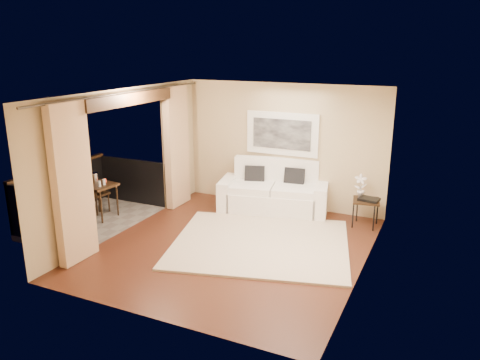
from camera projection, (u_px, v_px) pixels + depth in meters
The scene contains 18 objects.
floor at pixel (233, 247), 8.34m from camera, with size 5.00×5.00×0.00m, color #4F2617.
room_shell at pixel (127, 99), 8.50m from camera, with size 5.00×6.40×5.00m.
balcony at pixel (89, 211), 9.63m from camera, with size 1.81×2.60×1.17m.
curtains at pixel (133, 162), 8.82m from camera, with size 0.16×4.80×2.64m.
artwork at pixel (282, 134), 10.04m from camera, with size 1.62×0.07×0.92m.
rug at pixel (260, 243), 8.43m from camera, with size 3.09×2.69×0.04m, color beige.
sofa at pixel (274, 193), 10.07m from camera, with size 2.43×1.43×1.09m.
side_table at pixel (366, 203), 9.16m from camera, with size 0.59×0.59×0.55m.
tray at pixel (369, 199), 9.10m from camera, with size 0.38×0.28×0.05m, color black.
orchid at pixel (361, 186), 9.24m from camera, with size 0.25×0.17×0.47m, color white.
bistro_table at pixel (99, 188), 9.58m from camera, with size 0.68×0.68×0.72m.
balcony_chair_far at pixel (93, 190), 9.86m from camera, with size 0.46×0.46×0.89m.
balcony_chair_near at pixel (71, 209), 8.71m from camera, with size 0.42×0.42×0.91m.
ice_bucket at pixel (94, 178), 9.68m from camera, with size 0.18×0.18×0.20m, color silver.
candle at pixel (105, 180), 9.70m from camera, with size 0.06×0.06×0.07m, color red.
vase at pixel (91, 182), 9.40m from camera, with size 0.04×0.04×0.18m, color silver.
glass_a at pixel (99, 184), 9.39m from camera, with size 0.06×0.06×0.12m, color silver.
glass_b at pixel (104, 182), 9.50m from camera, with size 0.06×0.06×0.12m, color silver.
Camera 1 is at (3.34, -6.91, 3.47)m, focal length 35.00 mm.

